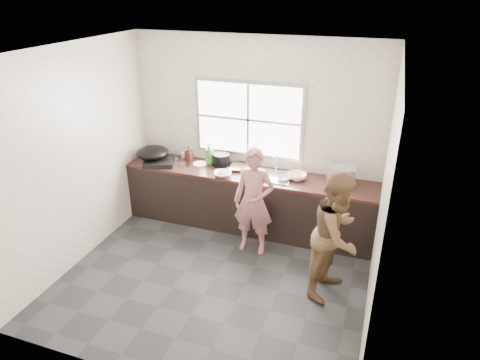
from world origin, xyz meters
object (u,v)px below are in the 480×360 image
(bottle_brown_tall, at_px, (189,154))
(bowl_held, at_px, (284,178))
(pot_lid_right, at_px, (187,164))
(black_pot, at_px, (221,160))
(pot_lid_left, at_px, (169,160))
(cutting_board, at_px, (245,167))
(dish_rack, at_px, (341,177))
(bowl_mince, at_px, (223,174))
(burner, at_px, (159,162))
(person_side, at_px, (337,235))
(bowl_crabs, at_px, (297,177))
(wok, at_px, (153,153))
(glass_jar, at_px, (183,155))
(bottle_brown_short, at_px, (215,157))
(bottle_green, at_px, (209,154))
(plate_food, at_px, (200,164))
(woman, at_px, (254,205))

(bottle_brown_tall, bearing_deg, bowl_held, -9.32)
(bowl_held, height_order, pot_lid_right, bowl_held)
(black_pot, relative_size, pot_lid_left, 0.96)
(cutting_board, xyz_separation_m, bottle_brown_tall, (-0.89, 0.01, 0.08))
(dish_rack, height_order, pot_lid_right, dish_rack)
(bowl_mince, xyz_separation_m, pot_lid_right, (-0.65, 0.21, -0.03))
(burner, bearing_deg, person_side, -18.79)
(bowl_crabs, bearing_deg, bottle_brown_tall, 175.20)
(wok, xyz_separation_m, pot_lid_right, (0.51, 0.08, -0.14))
(bowl_mince, distance_m, glass_jar, 0.93)
(bottle_brown_short, distance_m, pot_lid_left, 0.70)
(glass_jar, distance_m, pot_lid_left, 0.23)
(bowl_held, bearing_deg, wok, 179.97)
(person_side, relative_size, pot_lid_right, 6.84)
(bowl_mince, bearing_deg, bottle_brown_short, 124.56)
(cutting_board, bearing_deg, pot_lid_left, -175.71)
(person_side, bearing_deg, bowl_held, 57.92)
(glass_jar, bearing_deg, dish_rack, -5.29)
(bottle_green, bearing_deg, black_pot, 9.17)
(bowl_mince, height_order, burner, burner)
(glass_jar, bearing_deg, wok, -138.40)
(black_pot, relative_size, plate_food, 1.15)
(person_side, height_order, cutting_board, person_side)
(woman, distance_m, bottle_brown_short, 1.20)
(woman, distance_m, pot_lid_right, 1.35)
(bottle_green, bearing_deg, bowl_mince, -43.89)
(black_pot, xyz_separation_m, pot_lid_right, (-0.50, -0.14, -0.08))
(cutting_board, height_order, plate_food, cutting_board)
(bowl_mince, bearing_deg, person_side, -26.34)
(cutting_board, xyz_separation_m, bowl_crabs, (0.80, -0.13, 0.01))
(woman, xyz_separation_m, cutting_board, (-0.37, 0.71, 0.20))
(bowl_mince, height_order, black_pot, black_pot)
(pot_lid_right, bearing_deg, pot_lid_left, 166.96)
(bottle_brown_tall, bearing_deg, person_side, -27.06)
(bottle_green, height_order, burner, bottle_green)
(woman, relative_size, bottle_brown_short, 8.49)
(pot_lid_left, distance_m, pot_lid_right, 0.33)
(person_side, height_order, bottle_brown_tall, person_side)
(person_side, relative_size, bowl_mince, 6.16)
(cutting_board, distance_m, bowl_mince, 0.42)
(person_side, height_order, bowl_mince, person_side)
(bowl_crabs, xyz_separation_m, bottle_green, (-1.32, 0.08, 0.13))
(bottle_brown_short, relative_size, pot_lid_right, 0.73)
(bottle_brown_tall, relative_size, pot_lid_right, 0.90)
(bottle_green, height_order, glass_jar, bottle_green)
(plate_food, relative_size, bottle_brown_tall, 1.09)
(woman, distance_m, bowl_held, 0.59)
(bowl_crabs, xyz_separation_m, plate_food, (-1.45, 0.03, -0.02))
(bottle_green, bearing_deg, bowl_crabs, -3.43)
(person_side, xyz_separation_m, glass_jar, (-2.51, 1.28, 0.16))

